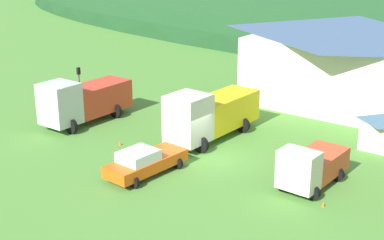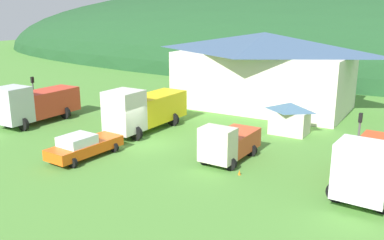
{
  "view_description": "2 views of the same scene",
  "coord_description": "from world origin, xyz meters",
  "px_view_note": "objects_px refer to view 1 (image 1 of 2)",
  "views": [
    {
      "loc": [
        18.61,
        -27.16,
        13.82
      ],
      "look_at": [
        -2.99,
        1.76,
        1.5
      ],
      "focal_mm": 52.2,
      "sensor_mm": 36.0,
      "label": 1
    },
    {
      "loc": [
        17.9,
        -23.64,
        9.69
      ],
      "look_at": [
        2.36,
        2.66,
        1.55
      ],
      "focal_mm": 39.21,
      "sensor_mm": 36.0,
      "label": 2
    }
  ],
  "objects_px": {
    "light_truck_cream": "(311,166)",
    "traffic_cone_mid_row": "(120,145)",
    "service_pickup_orange": "(145,162)",
    "flatbed_truck_yellow": "(209,114)",
    "tow_truck_silver": "(83,100)",
    "traffic_light_west": "(79,85)",
    "traffic_cone_near_pickup": "(323,207)",
    "depot_building": "(355,61)"
  },
  "relations": [
    {
      "from": "light_truck_cream",
      "to": "traffic_cone_mid_row",
      "type": "bearing_deg",
      "value": -80.08
    },
    {
      "from": "service_pickup_orange",
      "to": "flatbed_truck_yellow",
      "type": "bearing_deg",
      "value": -172.78
    },
    {
      "from": "tow_truck_silver",
      "to": "traffic_light_west",
      "type": "relative_size",
      "value": 2.01
    },
    {
      "from": "traffic_cone_near_pickup",
      "to": "traffic_light_west",
      "type": "bearing_deg",
      "value": 171.47
    },
    {
      "from": "tow_truck_silver",
      "to": "service_pickup_orange",
      "type": "xyz_separation_m",
      "value": [
        9.95,
        -4.37,
        -0.96
      ]
    },
    {
      "from": "service_pickup_orange",
      "to": "traffic_light_west",
      "type": "relative_size",
      "value": 1.47
    },
    {
      "from": "traffic_light_west",
      "to": "traffic_cone_near_pickup",
      "type": "xyz_separation_m",
      "value": [
        22.12,
        -3.32,
        -2.3
      ]
    },
    {
      "from": "traffic_light_west",
      "to": "traffic_cone_near_pickup",
      "type": "height_order",
      "value": "traffic_light_west"
    },
    {
      "from": "tow_truck_silver",
      "to": "flatbed_truck_yellow",
      "type": "relative_size",
      "value": 0.91
    },
    {
      "from": "light_truck_cream",
      "to": "service_pickup_orange",
      "type": "relative_size",
      "value": 0.94
    },
    {
      "from": "flatbed_truck_yellow",
      "to": "tow_truck_silver",
      "type": "bearing_deg",
      "value": -71.87
    },
    {
      "from": "flatbed_truck_yellow",
      "to": "traffic_cone_near_pickup",
      "type": "xyz_separation_m",
      "value": [
        10.6,
        -4.65,
        -1.86
      ]
    },
    {
      "from": "tow_truck_silver",
      "to": "light_truck_cream",
      "type": "distance_m",
      "value": 18.5
    },
    {
      "from": "depot_building",
      "to": "tow_truck_silver",
      "type": "relative_size",
      "value": 2.36
    },
    {
      "from": "flatbed_truck_yellow",
      "to": "light_truck_cream",
      "type": "xyz_separation_m",
      "value": [
        8.91,
        -2.76,
        -0.63
      ]
    },
    {
      "from": "light_truck_cream",
      "to": "traffic_cone_near_pickup",
      "type": "relative_size",
      "value": 8.56
    },
    {
      "from": "light_truck_cream",
      "to": "depot_building",
      "type": "bearing_deg",
      "value": -164.56
    },
    {
      "from": "flatbed_truck_yellow",
      "to": "traffic_cone_mid_row",
      "type": "xyz_separation_m",
      "value": [
        -4.14,
        -4.61,
        -1.86
      ]
    },
    {
      "from": "light_truck_cream",
      "to": "traffic_cone_near_pickup",
      "type": "xyz_separation_m",
      "value": [
        1.69,
        -1.9,
        -1.23
      ]
    },
    {
      "from": "traffic_light_west",
      "to": "flatbed_truck_yellow",
      "type": "bearing_deg",
      "value": 6.62
    },
    {
      "from": "flatbed_truck_yellow",
      "to": "service_pickup_orange",
      "type": "xyz_separation_m",
      "value": [
        0.37,
        -7.2,
        -1.03
      ]
    },
    {
      "from": "tow_truck_silver",
      "to": "traffic_cone_mid_row",
      "type": "distance_m",
      "value": 6.0
    },
    {
      "from": "service_pickup_orange",
      "to": "traffic_light_west",
      "type": "distance_m",
      "value": 13.34
    },
    {
      "from": "depot_building",
      "to": "tow_truck_silver",
      "type": "xyz_separation_m",
      "value": [
        -14.69,
        -15.82,
        -2.06
      ]
    },
    {
      "from": "tow_truck_silver",
      "to": "traffic_cone_near_pickup",
      "type": "bearing_deg",
      "value": 85.17
    },
    {
      "from": "depot_building",
      "to": "traffic_light_west",
      "type": "bearing_deg",
      "value": -139.27
    },
    {
      "from": "flatbed_truck_yellow",
      "to": "depot_building",
      "type": "bearing_deg",
      "value": 160.18
    },
    {
      "from": "traffic_light_west",
      "to": "traffic_cone_near_pickup",
      "type": "distance_m",
      "value": 22.49
    },
    {
      "from": "depot_building",
      "to": "traffic_cone_near_pickup",
      "type": "height_order",
      "value": "depot_building"
    },
    {
      "from": "tow_truck_silver",
      "to": "service_pickup_orange",
      "type": "height_order",
      "value": "tow_truck_silver"
    },
    {
      "from": "tow_truck_silver",
      "to": "flatbed_truck_yellow",
      "type": "bearing_deg",
      "value": 106.8
    },
    {
      "from": "traffic_light_west",
      "to": "traffic_cone_mid_row",
      "type": "xyz_separation_m",
      "value": [
        7.38,
        -3.27,
        -2.3
      ]
    },
    {
      "from": "light_truck_cream",
      "to": "service_pickup_orange",
      "type": "height_order",
      "value": "light_truck_cream"
    },
    {
      "from": "light_truck_cream",
      "to": "traffic_cone_mid_row",
      "type": "relative_size",
      "value": 7.9
    },
    {
      "from": "light_truck_cream",
      "to": "traffic_light_west",
      "type": "distance_m",
      "value": 20.51
    },
    {
      "from": "tow_truck_silver",
      "to": "traffic_light_west",
      "type": "height_order",
      "value": "traffic_light_west"
    },
    {
      "from": "depot_building",
      "to": "traffic_light_west",
      "type": "distance_m",
      "value": 22.0
    },
    {
      "from": "traffic_light_west",
      "to": "service_pickup_orange",
      "type": "bearing_deg",
      "value": -26.26
    },
    {
      "from": "traffic_cone_near_pickup",
      "to": "traffic_cone_mid_row",
      "type": "bearing_deg",
      "value": 179.82
    },
    {
      "from": "traffic_cone_mid_row",
      "to": "flatbed_truck_yellow",
      "type": "bearing_deg",
      "value": 48.05
    },
    {
      "from": "tow_truck_silver",
      "to": "service_pickup_orange",
      "type": "relative_size",
      "value": 1.37
    },
    {
      "from": "light_truck_cream",
      "to": "traffic_cone_mid_row",
      "type": "distance_m",
      "value": 13.24
    }
  ]
}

